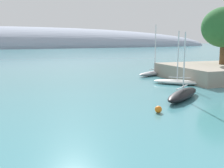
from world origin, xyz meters
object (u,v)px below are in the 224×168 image
at_px(sailboat_white_near_shore, 177,82).
at_px(sailboat_black_outer_mooring, 183,94).
at_px(tree_clump_shore, 224,27).
at_px(sailboat_grey_mid_mooring, 155,73).
at_px(mooring_buoy_orange, 158,109).

bearing_deg(sailboat_white_near_shore, sailboat_black_outer_mooring, 100.92).
distance_m(tree_clump_shore, sailboat_black_outer_mooring, 22.43).
bearing_deg(tree_clump_shore, sailboat_black_outer_mooring, -142.45).
bearing_deg(tree_clump_shore, sailboat_grey_mid_mooring, 145.33).
bearing_deg(sailboat_black_outer_mooring, sailboat_grey_mid_mooring, 32.35).
height_order(sailboat_grey_mid_mooring, sailboat_black_outer_mooring, sailboat_grey_mid_mooring).
height_order(tree_clump_shore, mooring_buoy_orange, tree_clump_shore).
bearing_deg(sailboat_grey_mid_mooring, sailboat_white_near_shore, 57.34).
bearing_deg(mooring_buoy_orange, sailboat_grey_mid_mooring, 61.93).
relative_size(sailboat_black_outer_mooring, mooring_buoy_orange, 11.53).
xyz_separation_m(sailboat_grey_mid_mooring, mooring_buoy_orange, (-12.56, -23.56, -0.15)).
xyz_separation_m(sailboat_white_near_shore, sailboat_black_outer_mooring, (-5.19, -9.10, 0.15)).
xyz_separation_m(sailboat_black_outer_mooring, mooring_buoy_orange, (-5.53, -4.20, -0.25)).
distance_m(tree_clump_shore, sailboat_white_near_shore, 14.53).
relative_size(tree_clump_shore, sailboat_white_near_shore, 1.24).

